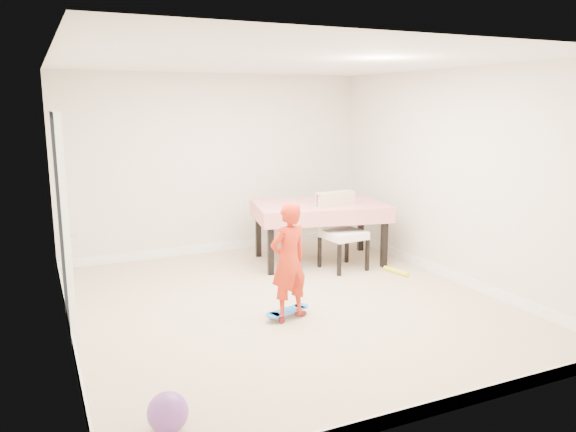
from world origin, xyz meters
name	(u,v)px	position (x,y,z in m)	size (l,w,h in m)	color
ground	(287,304)	(0.00, 0.00, 0.00)	(5.00, 5.00, 0.00)	tan
ceiling	(287,63)	(0.00, 0.00, 2.58)	(4.50, 5.00, 0.04)	white
wall_back	(217,165)	(0.00, 2.48, 1.30)	(4.50, 0.04, 2.60)	silver
wall_front	(442,238)	(0.00, -2.48, 1.30)	(4.50, 0.04, 2.60)	silver
wall_left	(62,203)	(-2.23, 0.00, 1.30)	(0.04, 5.00, 2.60)	silver
wall_right	(453,177)	(2.23, 0.00, 1.30)	(0.04, 5.00, 2.60)	silver
door	(63,226)	(-2.22, 0.30, 1.02)	(0.10, 0.94, 2.11)	white
baseboard_back	(218,247)	(0.00, 2.49, 0.06)	(4.50, 0.02, 0.12)	white
baseboard_front	(433,408)	(0.00, -2.49, 0.06)	(4.50, 0.02, 0.12)	white
baseboard_left	(71,333)	(-2.24, 0.00, 0.06)	(0.02, 5.00, 0.12)	white
baseboard_right	(448,274)	(2.24, 0.00, 0.06)	(0.02, 5.00, 0.12)	white
dining_table	(319,233)	(1.12, 1.37, 0.42)	(1.76, 1.10, 0.83)	red
dining_chair	(344,232)	(1.24, 0.91, 0.51)	(0.56, 0.64, 1.02)	beige
skateboard	(287,314)	(-0.16, -0.36, 0.04)	(0.54, 0.20, 0.08)	blue
child	(288,264)	(-0.17, -0.41, 0.59)	(0.43, 0.28, 1.18)	red
balloon	(168,412)	(-1.75, -1.90, 0.14)	(0.28, 0.28, 0.28)	purple
foam_toy	(396,271)	(1.77, 0.44, 0.03)	(0.06, 0.06, 0.40)	#FFF61A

